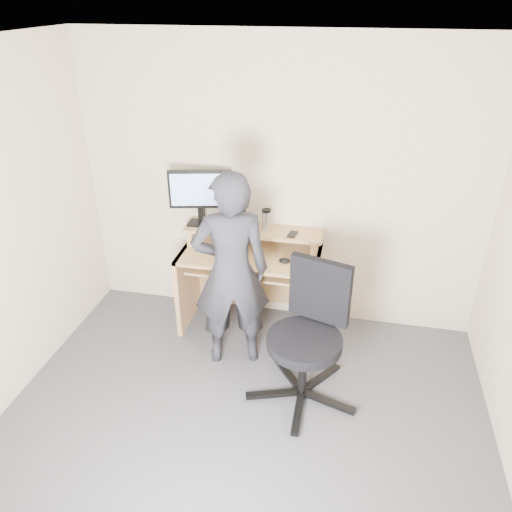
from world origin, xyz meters
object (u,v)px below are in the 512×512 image
at_px(desk, 252,269).
at_px(monitor, 199,193).
at_px(person, 231,272).
at_px(office_chair, 309,330).

distance_m(desk, monitor, 0.82).
height_order(monitor, person, person).
bearing_deg(monitor, person, -68.24).
xyz_separation_m(desk, office_chair, (0.60, -0.81, 0.02)).
relative_size(desk, person, 0.73).
bearing_deg(desk, person, -94.86).
distance_m(monitor, office_chair, 1.53).
relative_size(desk, office_chair, 1.15).
bearing_deg(person, desk, -112.64).
xyz_separation_m(desk, monitor, (-0.47, 0.07, 0.66)).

